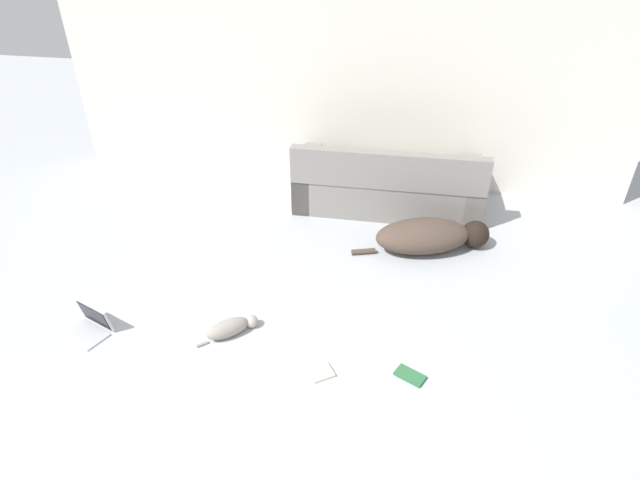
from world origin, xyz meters
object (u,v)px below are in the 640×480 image
laptop_open (91,323)px  dog (429,236)px  book_green (410,376)px  couch (387,187)px  cat (231,327)px  book_cream (321,373)px

laptop_open → dog: bearing=54.0°
book_green → dog: bearing=87.2°
couch → cat: 2.61m
laptop_open → book_cream: bearing=17.6°
book_cream → cat: bearing=161.2°
couch → laptop_open: 3.35m
couch → book_green: 2.61m
couch → book_green: couch is taller
couch → book_green: size_ratio=8.61×
dog → book_green: (-0.09, -1.74, -0.15)m
couch → dog: 0.96m
book_cream → book_green: 0.64m
laptop_open → book_cream: size_ratio=1.88×
couch → dog: (0.49, -0.82, -0.10)m
laptop_open → book_cream: laptop_open is taller
dog → book_cream: size_ratio=6.27×
dog → book_cream: 1.99m
book_cream → couch: bearing=85.1°
couch → cat: bearing=65.9°
couch → cat: (-1.01, -2.40, -0.19)m
cat → book_cream: (0.78, -0.27, -0.06)m
couch → cat: size_ratio=4.91×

